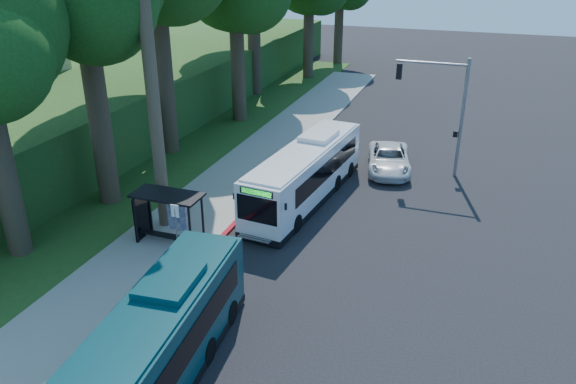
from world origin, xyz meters
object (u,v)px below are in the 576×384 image
at_px(bus_shelter, 165,207).
at_px(pickup, 389,159).
at_px(white_bus, 306,172).
at_px(teal_bus, 150,354).

distance_m(bus_shelter, pickup, 14.82).
height_order(white_bus, pickup, white_bus).
height_order(white_bus, teal_bus, white_bus).
relative_size(bus_shelter, white_bus, 0.29).
distance_m(bus_shelter, white_bus, 8.10).
distance_m(teal_bus, pickup, 21.32).
bearing_deg(teal_bus, pickup, 75.73).
bearing_deg(white_bus, pickup, 64.16).
distance_m(white_bus, teal_bus, 15.32).
xyz_separation_m(teal_bus, pickup, (3.50, 21.02, -0.85)).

